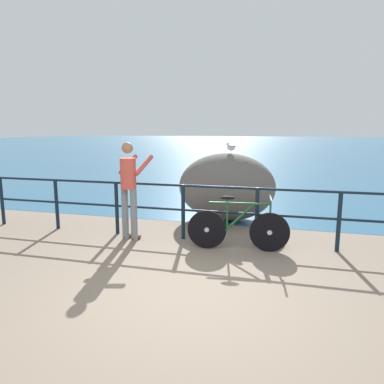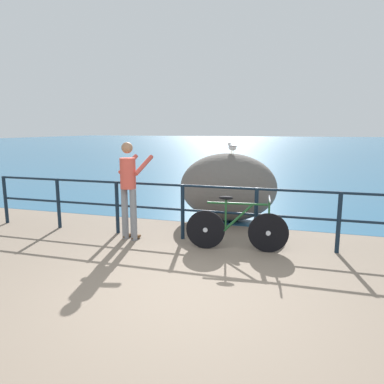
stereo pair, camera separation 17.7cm
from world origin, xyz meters
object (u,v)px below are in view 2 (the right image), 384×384
(person_at_railing, at_px, (129,186))
(seagull, at_px, (232,147))
(bicycle, at_px, (237,228))
(breakwater_boulder_main, at_px, (228,187))

(person_at_railing, distance_m, seagull, 2.49)
(person_at_railing, bearing_deg, seagull, -26.86)
(bicycle, bearing_deg, seagull, 97.04)
(person_at_railing, xyz_separation_m, breakwater_boulder_main, (1.46, 1.87, -0.25))
(breakwater_boulder_main, distance_m, seagull, 0.89)
(person_at_railing, relative_size, seagull, 6.13)
(breakwater_boulder_main, bearing_deg, seagull, -19.16)
(seagull, bearing_deg, bicycle, 148.67)
(person_at_railing, bearing_deg, bicycle, -78.92)
(breakwater_boulder_main, height_order, seagull, seagull)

